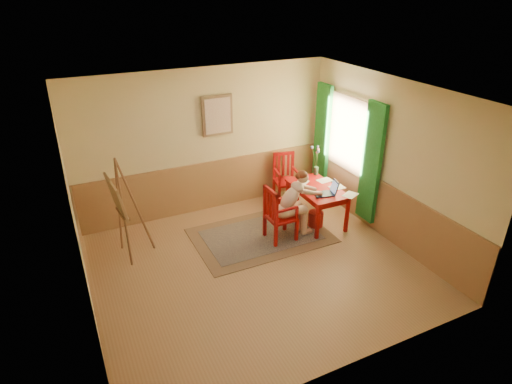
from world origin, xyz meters
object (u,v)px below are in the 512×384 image
table (317,192)px  chair_left (278,214)px  laptop (327,192)px  easel (119,201)px  figure (294,202)px  chair_back (285,178)px

table → chair_left: size_ratio=1.18×
table → laptop: laptop is taller
table → easel: (-3.46, 0.39, 0.42)m
easel → table: bearing=-6.4°
figure → laptop: 0.66m
chair_back → laptop: 1.40m
chair_back → table: bearing=-86.2°
table → chair_back: (-0.07, 1.07, -0.13)m
chair_left → easel: easel is taller
chair_back → figure: size_ratio=0.81×
chair_left → easel: size_ratio=0.58×
chair_left → chair_back: chair_left is taller
table → easel: 3.51m
chair_left → figure: 0.35m
chair_left → laptop: (0.96, -0.06, 0.26)m
chair_back → easel: (-3.39, -0.68, 0.54)m
chair_back → easel: easel is taller
chair_back → figure: bearing=-113.5°
laptop → easel: 3.55m
chair_left → figure: (0.31, 0.01, 0.17)m
chair_left → laptop: 0.99m
figure → easel: 2.92m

